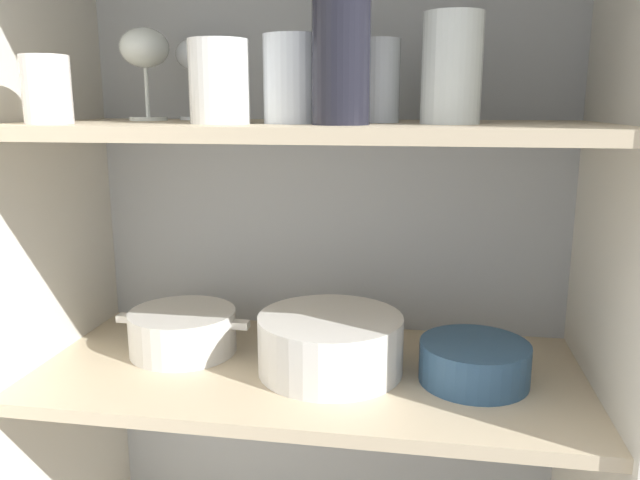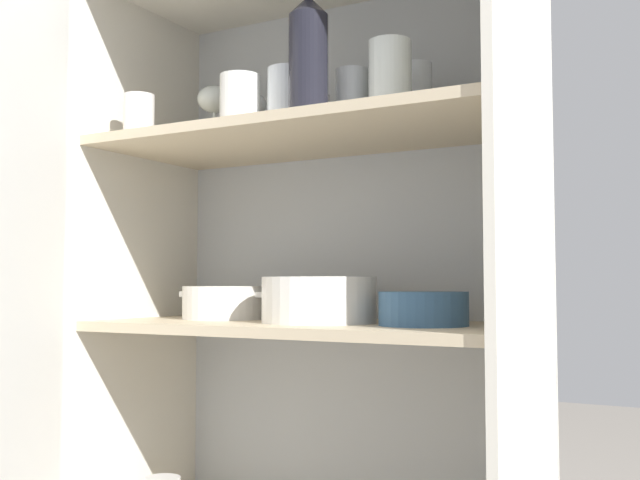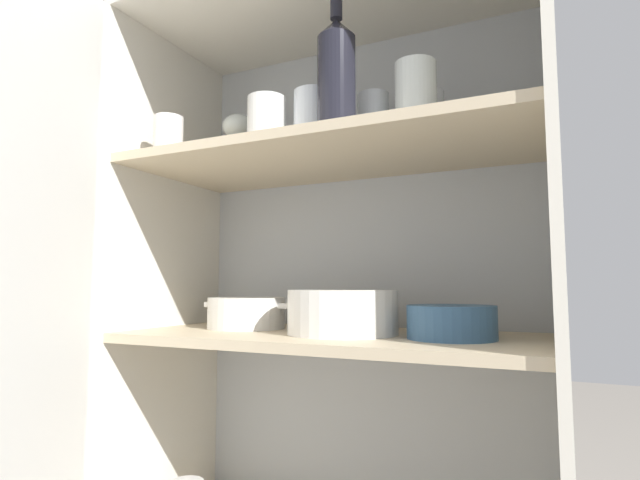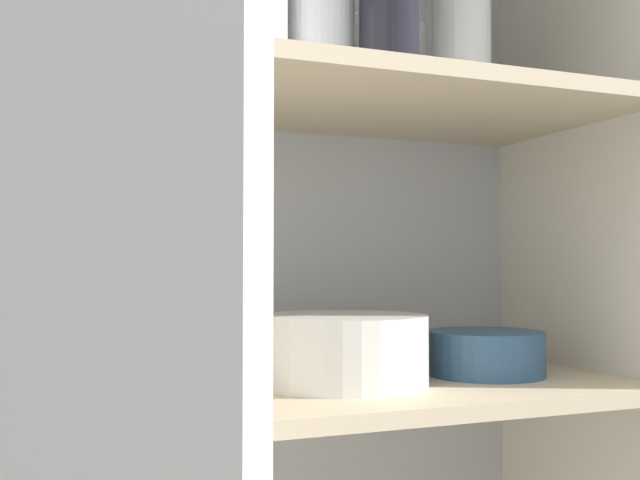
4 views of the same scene
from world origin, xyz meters
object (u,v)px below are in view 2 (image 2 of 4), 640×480
at_px(wine_bottle, 308,56).
at_px(mixing_bowl_large, 423,307).
at_px(casserole_dish, 224,303).
at_px(plate_stack_white, 319,300).

height_order(wine_bottle, mixing_bowl_large, wine_bottle).
distance_m(wine_bottle, casserole_dish, 0.56).
bearing_deg(plate_stack_white, mixing_bowl_large, -1.08).
bearing_deg(mixing_bowl_large, plate_stack_white, 178.92).
xyz_separation_m(plate_stack_white, mixing_bowl_large, (0.22, -0.00, -0.01)).
xyz_separation_m(wine_bottle, mixing_bowl_large, (0.19, 0.09, -0.47)).
bearing_deg(casserole_dish, mixing_bowl_large, -4.81).
height_order(mixing_bowl_large, casserole_dish, casserole_dish).
xyz_separation_m(wine_bottle, casserole_dish, (-0.28, 0.13, -0.47)).
distance_m(wine_bottle, mixing_bowl_large, 0.52).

